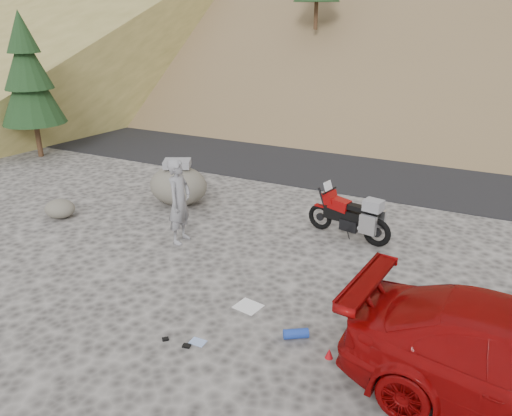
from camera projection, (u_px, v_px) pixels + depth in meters
The scene contains 14 objects.
ground at pixel (253, 278), 10.04m from camera, with size 140.00×140.00×0.00m, color #3C3A38.
road at pixel (368, 163), 17.52m from camera, with size 120.00×7.00×0.05m, color black.
conifer_verge at pixel (28, 76), 17.26m from camera, with size 2.20×2.20×5.04m.
motorcycle at pixel (352, 217), 11.59m from camera, with size 2.14×0.88×1.28m.
man at pixel (182, 241), 11.64m from camera, with size 0.72×0.47×1.97m, color gray.
boulder at pixel (178, 185), 13.67m from camera, with size 1.92×1.75×1.24m.
small_rock at pixel (60, 209), 12.87m from camera, with size 0.97×0.92×0.47m.
gear_white_cloth at pixel (248, 306), 9.06m from camera, with size 0.45×0.40×0.02m, color white.
gear_blue_mat at pixel (296, 334), 8.18m from camera, with size 0.16×0.16×0.41m, color #1C3DAB.
gear_bottle at pixel (392, 373), 7.27m from camera, with size 0.07×0.07×0.19m, color #1C3DAB.
gear_funnel at pixel (329, 353), 7.71m from camera, with size 0.13×0.13×0.16m, color #AF0B12.
gear_glove_a at pixel (186, 346), 7.98m from camera, with size 0.12×0.09×0.04m, color black.
gear_glove_b at pixel (165, 339), 8.15m from camera, with size 0.10×0.08×0.03m, color black.
gear_blue_cloth at pixel (198, 342), 8.10m from camera, with size 0.26×0.19×0.01m, color #8FA9DD.
Camera 1 is at (3.98, -7.85, 5.03)m, focal length 35.00 mm.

